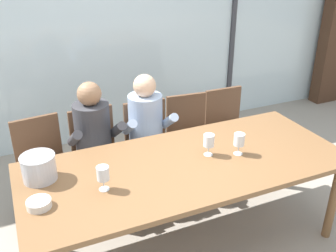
% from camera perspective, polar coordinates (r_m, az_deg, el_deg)
% --- Properties ---
extents(ground, '(14.00, 14.00, 0.00)m').
position_cam_1_polar(ground, '(4.05, -3.76, -8.02)').
color(ground, '#9E9384').
extents(window_glass_panel, '(7.65, 0.03, 2.60)m').
position_cam_1_polar(window_glass_panel, '(4.57, -9.42, 13.42)').
color(window_glass_panel, silver).
rests_on(window_glass_panel, ground).
extents(window_mullion_right, '(0.06, 0.06, 2.60)m').
position_cam_1_polar(window_mullion_right, '(5.25, 9.70, 14.95)').
color(window_mullion_right, '#38383D').
rests_on(window_mullion_right, ground).
extents(hillside_vineyard, '(13.65, 2.40, 1.43)m').
position_cam_1_polar(hillside_vineyard, '(8.62, -16.56, 14.41)').
color(hillside_vineyard, '#386633').
rests_on(hillside_vineyard, ground).
extents(dining_table, '(2.45, 1.04, 0.76)m').
position_cam_1_polar(dining_table, '(2.90, 2.82, -6.60)').
color(dining_table, brown).
rests_on(dining_table, ground).
extents(chair_near_curtain, '(0.49, 0.49, 0.87)m').
position_cam_1_polar(chair_near_curtain, '(3.59, -18.31, -4.69)').
color(chair_near_curtain, brown).
rests_on(chair_near_curtain, ground).
extents(chair_left_of_center, '(0.46, 0.46, 0.87)m').
position_cam_1_polar(chair_left_of_center, '(3.65, -10.67, -3.24)').
color(chair_left_of_center, brown).
rests_on(chair_left_of_center, ground).
extents(chair_center, '(0.46, 0.46, 0.87)m').
position_cam_1_polar(chair_center, '(3.74, -2.94, -2.01)').
color(chair_center, brown).
rests_on(chair_center, ground).
extents(chair_right_of_center, '(0.48, 0.48, 0.87)m').
position_cam_1_polar(chair_right_of_center, '(3.90, 3.20, -0.82)').
color(chair_right_of_center, brown).
rests_on(chair_right_of_center, ground).
extents(chair_near_window_right, '(0.45, 0.45, 0.87)m').
position_cam_1_polar(chair_near_window_right, '(4.11, 8.79, 0.32)').
color(chair_near_window_right, brown).
rests_on(chair_near_window_right, ground).
extents(person_charcoal_jacket, '(0.47, 0.62, 1.19)m').
position_cam_1_polar(person_charcoal_jacket, '(3.42, -10.75, -2.05)').
color(person_charcoal_jacket, '#38383D').
rests_on(person_charcoal_jacket, ground).
extents(person_pale_blue_shirt, '(0.48, 0.63, 1.19)m').
position_cam_1_polar(person_pale_blue_shirt, '(3.54, -2.97, -0.57)').
color(person_pale_blue_shirt, '#9EB2D1').
rests_on(person_pale_blue_shirt, ground).
extents(ice_bucket_primary, '(0.24, 0.24, 0.19)m').
position_cam_1_polar(ice_bucket_primary, '(2.77, -18.77, -5.85)').
color(ice_bucket_primary, '#B7B7BC').
rests_on(ice_bucket_primary, dining_table).
extents(tasting_bowl, '(0.15, 0.15, 0.05)m').
position_cam_1_polar(tasting_bowl, '(2.53, -18.75, -10.96)').
color(tasting_bowl, silver).
rests_on(tasting_bowl, dining_table).
extents(wine_glass_by_left_taster, '(0.08, 0.08, 0.17)m').
position_cam_1_polar(wine_glass_by_left_taster, '(2.92, 6.13, -2.29)').
color(wine_glass_by_left_taster, silver).
rests_on(wine_glass_by_left_taster, dining_table).
extents(wine_glass_near_bucket, '(0.08, 0.08, 0.17)m').
position_cam_1_polar(wine_glass_near_bucket, '(2.54, -9.72, -7.06)').
color(wine_glass_near_bucket, silver).
rests_on(wine_glass_near_bucket, dining_table).
extents(wine_glass_center_pour, '(0.08, 0.08, 0.17)m').
position_cam_1_polar(wine_glass_center_pour, '(2.97, 10.60, -2.15)').
color(wine_glass_center_pour, silver).
rests_on(wine_glass_center_pour, dining_table).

